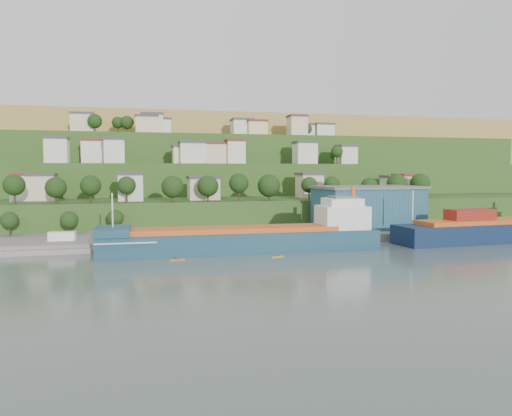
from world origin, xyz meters
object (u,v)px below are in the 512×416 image
object	(u,v)px
cargo_ship_near	(251,240)
warehouse	(368,207)
cargo_ship_far	(511,230)
kayak_orange	(177,259)
caravan	(62,238)

from	to	relation	value
cargo_ship_near	warehouse	bearing A→B (deg)	28.82
cargo_ship_near	cargo_ship_far	xyz separation A→B (m)	(75.11, 0.56, 0.05)
cargo_ship_near	cargo_ship_far	distance (m)	75.11
cargo_ship_far	kayak_orange	size ratio (longest dim) A/B	19.99
caravan	kayak_orange	xyz separation A→B (m)	(26.50, -23.68, -2.46)
cargo_ship_near	kayak_orange	distance (m)	20.31
cargo_ship_far	caravan	bearing A→B (deg)	169.07
cargo_ship_near	warehouse	world-z (taller)	cargo_ship_near
cargo_ship_near	cargo_ship_far	world-z (taller)	cargo_ship_far
cargo_ship_far	caravan	world-z (taller)	cargo_ship_far
cargo_ship_near	kayak_orange	world-z (taller)	cargo_ship_near
cargo_ship_far	kayak_orange	distance (m)	93.96
caravan	cargo_ship_near	bearing A→B (deg)	-14.18
warehouse	caravan	size ratio (longest dim) A/B	4.92
caravan	cargo_ship_far	bearing A→B (deg)	-2.25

